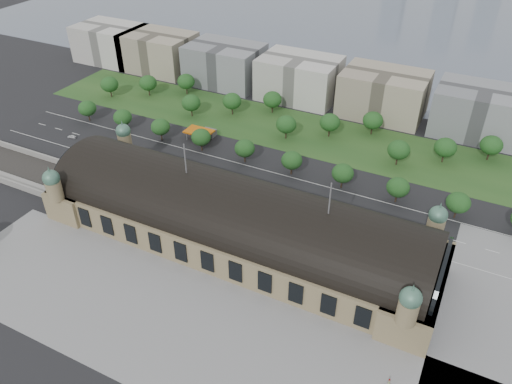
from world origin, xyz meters
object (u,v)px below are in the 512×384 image
at_px(bus_west, 217,184).
at_px(bus_east, 300,203).
at_px(pedestrian_0, 389,381).
at_px(traffic_car_0, 72,137).
at_px(bus_mid, 324,213).
at_px(parked_car_4, 210,189).
at_px(parked_car_3, 148,175).
at_px(traffic_car_3, 209,171).
at_px(parked_car_1, 162,178).
at_px(traffic_car_6, 429,237).
at_px(parked_car_5, 223,193).
at_px(traffic_car_4, 254,183).
at_px(parked_car_6, 192,190).
at_px(traffic_car_2, 141,156).
at_px(petrol_station, 204,132).
at_px(traffic_car_5, 403,225).
at_px(parked_car_0, 108,164).
at_px(parked_car_2, 166,182).

bearing_deg(bus_west, bus_east, -85.30).
xyz_separation_m(bus_west, pedestrian_0, (92.55, -63.08, -0.67)).
xyz_separation_m(traffic_car_0, bus_mid, (139.24, -3.88, 1.04)).
bearing_deg(parked_car_4, parked_car_3, -106.68).
bearing_deg(bus_mid, traffic_car_3, 86.28).
xyz_separation_m(parked_car_1, bus_west, (25.46, 6.14, 0.84)).
bearing_deg(bus_east, traffic_car_6, -87.07).
xyz_separation_m(parked_car_5, bus_west, (-5.13, 3.81, 0.93)).
relative_size(traffic_car_4, parked_car_1, 0.81).
relative_size(parked_car_4, bus_east, 0.39).
height_order(parked_car_4, parked_car_6, parked_car_6).
relative_size(parked_car_4, parked_car_5, 0.84).
distance_m(traffic_car_4, parked_car_5, 15.29).
bearing_deg(parked_car_1, pedestrian_0, 28.32).
bearing_deg(traffic_car_2, parked_car_3, 42.21).
relative_size(bus_mid, bus_east, 1.18).
xyz_separation_m(traffic_car_4, traffic_car_6, (76.39, -2.37, -0.15)).
bearing_deg(parked_car_5, pedestrian_0, 32.01).
relative_size(traffic_car_0, bus_west, 0.39).
relative_size(petrol_station, parked_car_3, 3.20).
xyz_separation_m(traffic_car_5, bus_mid, (-30.27, -8.13, 1.11)).
xyz_separation_m(parked_car_0, parked_car_3, (22.55, 0.74, -0.07)).
distance_m(bus_west, bus_east, 37.99).
distance_m(petrol_station, parked_car_6, 48.89).
xyz_separation_m(traffic_car_4, parked_car_6, (-22.14, -16.57, -0.06)).
relative_size(petrol_station, parked_car_0, 2.82).
xyz_separation_m(traffic_car_2, traffic_car_4, (59.80, 3.21, 0.01)).
distance_m(parked_car_6, pedestrian_0, 115.01).
xyz_separation_m(parked_car_2, parked_car_6, (13.92, 0.00, 0.07)).
height_order(traffic_car_5, pedestrian_0, pedestrian_0).
bearing_deg(parked_car_6, traffic_car_3, 154.15).
distance_m(traffic_car_0, parked_car_4, 88.80).
distance_m(traffic_car_2, parked_car_4, 45.59).
xyz_separation_m(traffic_car_3, bus_west, (9.80, -8.65, 1.01)).
relative_size(parked_car_5, parked_car_6, 1.01).
xyz_separation_m(traffic_car_0, traffic_car_4, (103.54, 3.70, 0.01)).
xyz_separation_m(petrol_station, bus_east, (66.76, -33.28, -1.39)).
bearing_deg(pedestrian_0, parked_car_1, 169.73).
bearing_deg(parked_car_4, parked_car_0, -108.41).
distance_m(traffic_car_3, traffic_car_4, 23.63).
bearing_deg(bus_east, traffic_car_2, 87.81).
distance_m(parked_car_6, bus_west, 11.43).
bearing_deg(traffic_car_2, parked_car_5, 74.88).
height_order(petrol_station, bus_mid, petrol_station).
bearing_deg(parked_car_4, traffic_car_4, 106.96).
height_order(traffic_car_3, parked_car_3, parked_car_3).
distance_m(traffic_car_6, bus_mid, 41.03).
bearing_deg(bus_west, traffic_car_4, -57.76).
distance_m(traffic_car_0, parked_car_1, 65.21).
relative_size(traffic_car_4, parked_car_3, 1.08).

